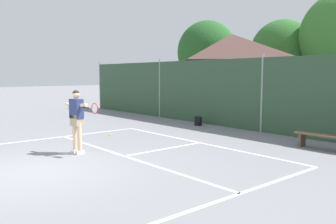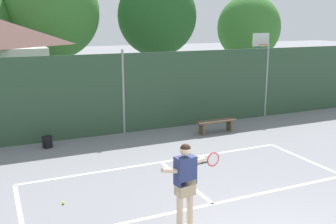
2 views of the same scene
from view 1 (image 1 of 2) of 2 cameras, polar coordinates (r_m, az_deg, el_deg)
name	(u,v)px [view 1 (image 1 of 2)]	position (r m, az deg, el deg)	size (l,w,h in m)	color
ground_plane	(36,172)	(9.00, -20.65, -9.09)	(120.00, 120.00, 0.00)	gray
court_markings	(62,167)	(9.23, -16.82, -8.57)	(8.30, 11.10, 0.01)	white
chainlink_fence	(262,95)	(14.44, 15.06, 2.70)	(26.09, 0.09, 3.12)	#2D4C33
clubhouse_building	(231,73)	(20.99, 10.19, 6.32)	(6.30, 5.00, 4.64)	silver
tennis_player	(77,116)	(10.45, -14.62, -0.61)	(1.42, 0.38, 1.85)	silver
tennis_ball	(110,135)	(13.41, -9.45, -3.69)	(0.07, 0.07, 0.07)	#CCE033
backpack_black	(198,121)	(15.89, 4.92, -1.52)	(0.31, 0.29, 0.46)	black
courtside_bench	(320,138)	(11.76, 23.59, -3.89)	(1.60, 0.36, 0.48)	brown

